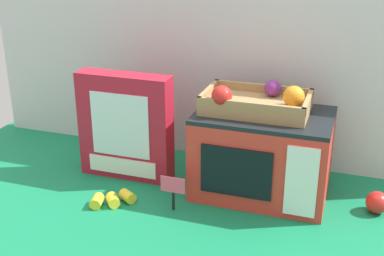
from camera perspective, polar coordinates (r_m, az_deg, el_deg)
The scene contains 8 objects.
ground_plane at distance 1.55m, azimuth -0.01°, elevation -6.62°, with size 1.70×1.70×0.00m, color #147A4C.
display_back_panel at distance 1.65m, azimuth 2.89°, elevation 8.02°, with size 1.61×0.03×0.69m, color silver.
toy_microwave at distance 1.48m, azimuth 7.79°, elevation -2.85°, with size 0.38×0.26×0.25m.
food_groups_crate at distance 1.44m, azimuth 7.26°, elevation 2.81°, with size 0.29×0.19×0.09m.
cookie_set_box at distance 1.57m, azimuth -7.39°, elevation 0.16°, with size 0.29×0.07×0.33m.
price_sign at distance 1.41m, azimuth -2.13°, elevation -6.69°, with size 0.07×0.01×0.10m.
loose_toy_banana at distance 1.47m, azimuth -8.80°, elevation -7.81°, with size 0.12×0.10×0.03m.
loose_toy_apple at distance 1.50m, azimuth 19.82°, elevation -7.76°, with size 0.06×0.06×0.06m, color red.
Camera 1 is at (0.44, -1.29, 0.74)m, focal length 48.15 mm.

